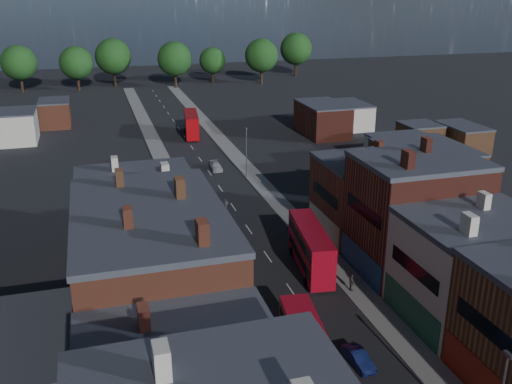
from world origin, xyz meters
TOP-DOWN VIEW (x-y plane):
  - pavement_west at (-6.50, 50.00)m, footprint 3.00×200.00m
  - pavement_east at (6.50, 50.00)m, footprint 3.00×200.00m
  - lamp_post_2 at (-5.20, 30.00)m, footprint 0.25×0.70m
  - lamp_post_3 at (5.20, 60.00)m, footprint 0.25×0.70m
  - bus_0 at (-3.50, 10.52)m, footprint 3.79×10.94m
  - bus_1 at (3.50, 27.87)m, footprint 4.06×11.46m
  - bus_2 at (1.50, 88.58)m, footprint 3.89×11.21m
  - car_1 at (1.20, 11.26)m, footprint 1.61×3.84m
  - car_2 at (-3.80, 47.54)m, footprint 2.30×4.55m
  - car_3 at (1.39, 65.29)m, footprint 1.77×4.15m
  - ped_1 at (-6.82, 19.50)m, footprint 0.85×0.47m
  - ped_3 at (5.71, 22.18)m, footprint 0.50×1.05m

SIDE VIEW (x-z plane):
  - pavement_west at x=-6.50m, z-range 0.00..0.12m
  - pavement_east at x=6.50m, z-range 0.00..0.12m
  - car_3 at x=1.39m, z-range 0.00..1.19m
  - car_2 at x=-3.80m, z-range 0.00..1.23m
  - car_1 at x=1.20m, z-range 0.00..1.23m
  - ped_1 at x=-6.82m, z-range 0.12..1.87m
  - ped_3 at x=5.71m, z-range 0.12..1.90m
  - bus_0 at x=-3.50m, z-range 0.18..4.81m
  - bus_2 at x=1.50m, z-range 0.19..4.93m
  - bus_1 at x=3.50m, z-range 0.19..5.04m
  - lamp_post_2 at x=-5.20m, z-range 0.64..8.77m
  - lamp_post_3 at x=5.20m, z-range 0.64..8.77m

